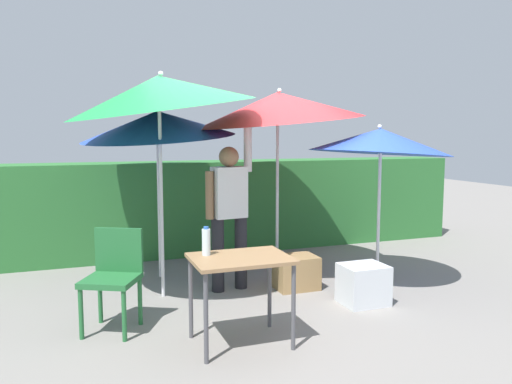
{
  "coord_description": "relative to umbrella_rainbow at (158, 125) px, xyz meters",
  "views": [
    {
      "loc": [
        -1.88,
        -4.84,
        1.72
      ],
      "look_at": [
        0.0,
        0.3,
        1.1
      ],
      "focal_mm": 35.05,
      "sensor_mm": 36.0,
      "label": 1
    }
  ],
  "objects": [
    {
      "name": "ground_plane",
      "position": [
        0.92,
        -1.15,
        -1.85
      ],
      "size": [
        24.0,
        24.0,
        0.0
      ],
      "primitive_type": "plane",
      "color": "gray"
    },
    {
      "name": "hedge_row",
      "position": [
        0.92,
        1.16,
        -1.18
      ],
      "size": [
        8.0,
        0.7,
        1.34
      ],
      "primitive_type": "cube",
      "color": "#2D7033",
      "rests_on": "ground_plane"
    },
    {
      "name": "chair_plastic",
      "position": [
        -0.66,
        -1.51,
        -1.34
      ],
      "size": [
        0.59,
        0.59,
        0.89
      ],
      "color": "#236633",
      "rests_on": "ground_plane"
    },
    {
      "name": "umbrella_orange",
      "position": [
        -0.1,
        -0.78,
        0.31
      ],
      "size": [
        1.99,
        1.96,
        2.51
      ],
      "color": "silver",
      "rests_on": "ground_plane"
    },
    {
      "name": "crate_cardboard",
      "position": [
        1.35,
        -0.99,
        -1.66
      ],
      "size": [
        0.47,
        0.38,
        0.37
      ],
      "primitive_type": "cube",
      "color": "#9E7A4C",
      "rests_on": "ground_plane"
    },
    {
      "name": "bottle_water",
      "position": [
        0.05,
        -2.06,
        -1.0
      ],
      "size": [
        0.07,
        0.07,
        0.24
      ],
      "color": "silver",
      "rests_on": "folding_table"
    },
    {
      "name": "folding_table",
      "position": [
        0.29,
        -2.21,
        -1.2
      ],
      "size": [
        0.8,
        0.6,
        0.74
      ],
      "color": "#4C4C51",
      "rests_on": "ground_plane"
    },
    {
      "name": "umbrella_navy",
      "position": [
        2.28,
        -1.19,
        -0.19
      ],
      "size": [
        1.6,
        1.59,
        1.87
      ],
      "color": "silver",
      "rests_on": "ground_plane"
    },
    {
      "name": "umbrella_yellow",
      "position": [
        1.38,
        -0.38,
        0.21
      ],
      "size": [
        2.07,
        2.05,
        2.35
      ],
      "color": "silver",
      "rests_on": "ground_plane"
    },
    {
      "name": "person_vendor",
      "position": [
        0.64,
        -0.77,
        -0.91
      ],
      "size": [
        0.56,
        0.26,
        1.88
      ],
      "color": "black",
      "rests_on": "ground_plane"
    },
    {
      "name": "cooler_box",
      "position": [
        1.79,
        -1.7,
        -1.65
      ],
      "size": [
        0.45,
        0.38,
        0.41
      ],
      "primitive_type": "cube",
      "color": "silver",
      "rests_on": "ground_plane"
    },
    {
      "name": "umbrella_rainbow",
      "position": [
        0.0,
        0.0,
        0.0
      ],
      "size": [
        1.84,
        1.83,
        2.13
      ],
      "color": "silver",
      "rests_on": "ground_plane"
    }
  ]
}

